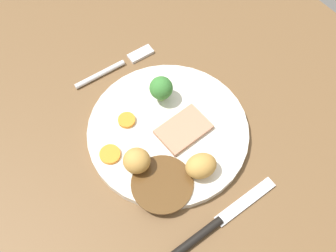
{
  "coord_description": "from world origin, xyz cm",
  "views": [
    {
      "loc": [
        26.55,
        -18.46,
        61.0
      ],
      "look_at": [
        1.73,
        0.52,
        6.0
      ],
      "focal_mm": 43.85,
      "sensor_mm": 36.0,
      "label": 1
    }
  ],
  "objects_px": {
    "meat_slice_main": "(184,129)",
    "carrot_coin_back": "(109,153)",
    "roast_potato_right": "(203,165)",
    "fork": "(117,66)",
    "carrot_coin_front": "(127,120)",
    "broccoli_floret": "(161,88)",
    "roast_potato_left": "(137,161)",
    "knife": "(215,224)",
    "dinner_plate": "(168,131)"
  },
  "relations": [
    {
      "from": "roast_potato_left",
      "to": "fork",
      "type": "xyz_separation_m",
      "value": [
        -0.18,
        0.08,
        -0.03
      ]
    },
    {
      "from": "dinner_plate",
      "to": "carrot_coin_back",
      "type": "distance_m",
      "value": 0.1
    },
    {
      "from": "broccoli_floret",
      "to": "meat_slice_main",
      "type": "bearing_deg",
      "value": -7.56
    },
    {
      "from": "fork",
      "to": "knife",
      "type": "relative_size",
      "value": 0.83
    },
    {
      "from": "knife",
      "to": "roast_potato_right",
      "type": "bearing_deg",
      "value": 65.32
    },
    {
      "from": "meat_slice_main",
      "to": "dinner_plate",
      "type": "bearing_deg",
      "value": -133.94
    },
    {
      "from": "carrot_coin_front",
      "to": "roast_potato_right",
      "type": "bearing_deg",
      "value": 16.89
    },
    {
      "from": "roast_potato_right",
      "to": "fork",
      "type": "relative_size",
      "value": 0.3
    },
    {
      "from": "broccoli_floret",
      "to": "carrot_coin_front",
      "type": "bearing_deg",
      "value": -88.6
    },
    {
      "from": "roast_potato_left",
      "to": "roast_potato_right",
      "type": "distance_m",
      "value": 0.1
    },
    {
      "from": "carrot_coin_back",
      "to": "knife",
      "type": "relative_size",
      "value": 0.17
    },
    {
      "from": "carrot_coin_front",
      "to": "broccoli_floret",
      "type": "bearing_deg",
      "value": 91.4
    },
    {
      "from": "broccoli_floret",
      "to": "fork",
      "type": "xyz_separation_m",
      "value": [
        -0.11,
        -0.02,
        -0.04
      ]
    },
    {
      "from": "meat_slice_main",
      "to": "carrot_coin_front",
      "type": "height_order",
      "value": "meat_slice_main"
    },
    {
      "from": "meat_slice_main",
      "to": "broccoli_floret",
      "type": "distance_m",
      "value": 0.07
    },
    {
      "from": "roast_potato_right",
      "to": "carrot_coin_back",
      "type": "relative_size",
      "value": 1.46
    },
    {
      "from": "carrot_coin_front",
      "to": "broccoli_floret",
      "type": "height_order",
      "value": "broccoli_floret"
    },
    {
      "from": "dinner_plate",
      "to": "roast_potato_left",
      "type": "xyz_separation_m",
      "value": [
        0.02,
        -0.07,
        0.03
      ]
    },
    {
      "from": "roast_potato_right",
      "to": "dinner_plate",
      "type": "bearing_deg",
      "value": 178.91
    },
    {
      "from": "broccoli_floret",
      "to": "fork",
      "type": "relative_size",
      "value": 0.31
    },
    {
      "from": "meat_slice_main",
      "to": "broccoli_floret",
      "type": "xyz_separation_m",
      "value": [
        -0.07,
        0.01,
        0.02
      ]
    },
    {
      "from": "meat_slice_main",
      "to": "carrot_coin_back",
      "type": "bearing_deg",
      "value": -108.08
    },
    {
      "from": "carrot_coin_back",
      "to": "fork",
      "type": "bearing_deg",
      "value": 142.54
    },
    {
      "from": "broccoli_floret",
      "to": "knife",
      "type": "distance_m",
      "value": 0.22
    },
    {
      "from": "meat_slice_main",
      "to": "carrot_coin_front",
      "type": "xyz_separation_m",
      "value": [
        -0.07,
        -0.06,
        -0.0
      ]
    },
    {
      "from": "carrot_coin_front",
      "to": "fork",
      "type": "distance_m",
      "value": 0.12
    },
    {
      "from": "carrot_coin_back",
      "to": "broccoli_floret",
      "type": "bearing_deg",
      "value": 104.67
    },
    {
      "from": "carrot_coin_back",
      "to": "broccoli_floret",
      "type": "height_order",
      "value": "broccoli_floret"
    },
    {
      "from": "roast_potato_left",
      "to": "carrot_coin_front",
      "type": "bearing_deg",
      "value": 156.91
    },
    {
      "from": "carrot_coin_front",
      "to": "broccoli_floret",
      "type": "distance_m",
      "value": 0.07
    },
    {
      "from": "carrot_coin_back",
      "to": "knife",
      "type": "xyz_separation_m",
      "value": [
        0.18,
        0.06,
        -0.01
      ]
    },
    {
      "from": "fork",
      "to": "carrot_coin_back",
      "type": "bearing_deg",
      "value": -124.02
    },
    {
      "from": "carrot_coin_back",
      "to": "fork",
      "type": "relative_size",
      "value": 0.21
    },
    {
      "from": "roast_potato_right",
      "to": "carrot_coin_back",
      "type": "xyz_separation_m",
      "value": [
        -0.11,
        -0.1,
        -0.02
      ]
    },
    {
      "from": "dinner_plate",
      "to": "broccoli_floret",
      "type": "relative_size",
      "value": 5.32
    },
    {
      "from": "dinner_plate",
      "to": "broccoli_floret",
      "type": "bearing_deg",
      "value": 153.13
    },
    {
      "from": "dinner_plate",
      "to": "broccoli_floret",
      "type": "height_order",
      "value": "broccoli_floret"
    },
    {
      "from": "roast_potato_left",
      "to": "knife",
      "type": "xyz_separation_m",
      "value": [
        0.14,
        0.04,
        -0.03
      ]
    },
    {
      "from": "carrot_coin_front",
      "to": "carrot_coin_back",
      "type": "bearing_deg",
      "value": -60.33
    },
    {
      "from": "roast_potato_left",
      "to": "broccoli_floret",
      "type": "height_order",
      "value": "broccoli_floret"
    },
    {
      "from": "dinner_plate",
      "to": "roast_potato_right",
      "type": "xyz_separation_m",
      "value": [
        0.09,
        -0.0,
        0.03
      ]
    },
    {
      "from": "dinner_plate",
      "to": "knife",
      "type": "distance_m",
      "value": 0.16
    },
    {
      "from": "roast_potato_left",
      "to": "broccoli_floret",
      "type": "relative_size",
      "value": 0.85
    },
    {
      "from": "meat_slice_main",
      "to": "broccoli_floret",
      "type": "relative_size",
      "value": 1.66
    },
    {
      "from": "meat_slice_main",
      "to": "fork",
      "type": "height_order",
      "value": "meat_slice_main"
    },
    {
      "from": "meat_slice_main",
      "to": "knife",
      "type": "height_order",
      "value": "meat_slice_main"
    },
    {
      "from": "carrot_coin_front",
      "to": "roast_potato_left",
      "type": "bearing_deg",
      "value": -23.09
    },
    {
      "from": "roast_potato_left",
      "to": "meat_slice_main",
      "type": "bearing_deg",
      "value": 93.52
    },
    {
      "from": "meat_slice_main",
      "to": "carrot_coin_back",
      "type": "height_order",
      "value": "meat_slice_main"
    },
    {
      "from": "roast_potato_left",
      "to": "carrot_coin_front",
      "type": "xyz_separation_m",
      "value": [
        -0.07,
        0.03,
        -0.02
      ]
    }
  ]
}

